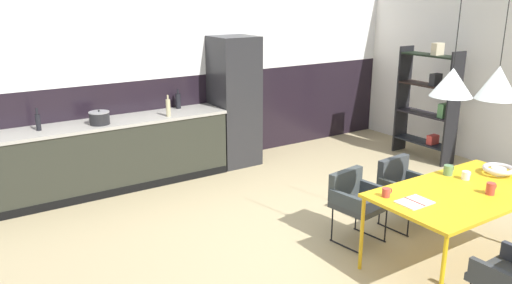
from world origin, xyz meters
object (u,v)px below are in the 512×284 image
at_px(armchair_near_window, 355,196).
at_px(bottle_vinegar_dark, 168,108).
at_px(dining_table, 465,194).
at_px(mug_dark_espresso, 466,175).
at_px(bottle_wine_green, 38,122).
at_px(pendant_lamp_over_table_far, 498,83).
at_px(pendant_lamp_over_table_near, 452,82).
at_px(mug_short_terracotta, 386,192).
at_px(fruit_bowl, 499,169).
at_px(mug_tall_blue, 491,189).
at_px(mug_white_ceramic, 448,170).
at_px(open_book, 415,202).
at_px(refrigerator_column, 234,102).
at_px(armchair_head_of_table, 401,184).
at_px(cooking_pot, 99,118).
at_px(open_shelf_unit, 429,101).
at_px(bottle_oil_tall, 178,101).

distance_m(armchair_near_window, bottle_vinegar_dark, 2.84).
distance_m(dining_table, mug_dark_espresso, 0.31).
distance_m(bottle_wine_green, pendant_lamp_over_table_far, 5.02).
bearing_deg(bottle_wine_green, pendant_lamp_over_table_near, -54.94).
bearing_deg(dining_table, mug_short_terracotta, 158.26).
relative_size(fruit_bowl, pendant_lamp_over_table_far, 0.29).
height_order(dining_table, bottle_wine_green, bottle_wine_green).
height_order(fruit_bowl, bottle_vinegar_dark, bottle_vinegar_dark).
distance_m(mug_tall_blue, bottle_wine_green, 4.98).
relative_size(mug_white_ceramic, bottle_wine_green, 0.50).
relative_size(armchair_near_window, bottle_vinegar_dark, 2.55).
relative_size(open_book, mug_white_ceramic, 2.10).
relative_size(mug_tall_blue, mug_dark_espresso, 1.06).
bearing_deg(pendant_lamp_over_table_near, refrigerator_column, 88.29).
height_order(armchair_head_of_table, mug_tall_blue, mug_tall_blue).
bearing_deg(armchair_near_window, bottle_vinegar_dark, -79.58).
height_order(refrigerator_column, mug_white_ceramic, refrigerator_column).
bearing_deg(cooking_pot, open_shelf_unit, -15.98).
bearing_deg(mug_tall_blue, armchair_near_window, 118.45).
bearing_deg(cooking_pot, mug_dark_espresso, -54.02).
height_order(mug_tall_blue, bottle_vinegar_dark, bottle_vinegar_dark).
bearing_deg(mug_white_ceramic, cooking_pot, 126.95).
distance_m(armchair_near_window, open_book, 0.90).
distance_m(mug_white_ceramic, mug_short_terracotta, 0.94).
distance_m(bottle_wine_green, open_shelf_unit, 5.52).
height_order(armchair_head_of_table, open_shelf_unit, open_shelf_unit).
relative_size(armchair_near_window, mug_white_ceramic, 5.42).
height_order(cooking_pot, bottle_vinegar_dark, bottle_vinegar_dark).
relative_size(armchair_head_of_table, fruit_bowl, 2.42).
bearing_deg(open_book, armchair_near_window, 80.89).
distance_m(mug_white_ceramic, cooking_pot, 4.13).
relative_size(dining_table, bottle_wine_green, 6.49).
distance_m(dining_table, fruit_bowl, 0.65).
distance_m(mug_tall_blue, mug_white_ceramic, 0.53).
relative_size(bottle_wine_green, bottle_oil_tall, 0.99).
height_order(open_book, mug_dark_espresso, mug_dark_espresso).
bearing_deg(open_book, pendant_lamp_over_table_far, -1.15).
distance_m(armchair_head_of_table, mug_white_ceramic, 0.66).
xyz_separation_m(open_book, pendant_lamp_over_table_far, (0.98, -0.02, 0.95)).
distance_m(armchair_near_window, fruit_bowl, 1.44).
height_order(fruit_bowl, mug_white_ceramic, mug_white_ceramic).
distance_m(refrigerator_column, pendant_lamp_over_table_near, 3.81).
height_order(armchair_near_window, mug_short_terracotta, mug_short_terracotta).
xyz_separation_m(fruit_bowl, bottle_oil_tall, (-1.70, 3.84, 0.22)).
xyz_separation_m(mug_white_ceramic, bottle_vinegar_dark, (-1.58, 3.21, 0.23)).
bearing_deg(mug_short_terracotta, bottle_vinegar_dark, 101.22).
distance_m(open_shelf_unit, pendant_lamp_over_table_far, 3.14).
distance_m(open_book, mug_white_ceramic, 0.88).
bearing_deg(mug_dark_espresso, pendant_lamp_over_table_near, -165.63).
distance_m(armchair_head_of_table, open_shelf_unit, 2.60).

